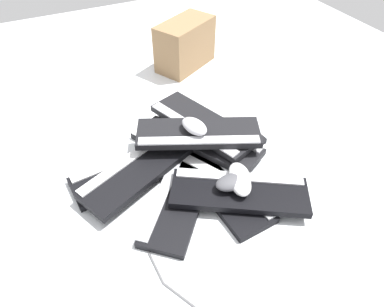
% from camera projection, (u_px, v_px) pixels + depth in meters
% --- Properties ---
extents(ground_plane, '(3.20, 3.20, 0.00)m').
position_uv_depth(ground_plane, '(168.00, 161.00, 1.27)').
color(ground_plane, silver).
extents(keyboard_0, '(0.46, 0.34, 0.03)m').
position_uv_depth(keyboard_0, '(186.00, 149.00, 1.30)').
color(keyboard_0, black).
rests_on(keyboard_0, ground).
extents(keyboard_1, '(0.19, 0.45, 0.03)m').
position_uv_depth(keyboard_1, '(134.00, 170.00, 1.22)').
color(keyboard_1, black).
rests_on(keyboard_1, ground).
extents(keyboard_2, '(0.43, 0.40, 0.03)m').
position_uv_depth(keyboard_2, '(180.00, 195.00, 1.13)').
color(keyboard_2, black).
rests_on(keyboard_2, ground).
extents(keyboard_3, '(0.45, 0.18, 0.03)m').
position_uv_depth(keyboard_3, '(221.00, 183.00, 1.17)').
color(keyboard_3, black).
rests_on(keyboard_3, ground).
extents(keyboard_4, '(0.21, 0.46, 0.03)m').
position_uv_depth(keyboard_4, '(209.00, 151.00, 1.29)').
color(keyboard_4, black).
rests_on(keyboard_4, ground).
extents(keyboard_5, '(0.46, 0.34, 0.03)m').
position_uv_depth(keyboard_5, '(205.00, 138.00, 1.29)').
color(keyboard_5, black).
rests_on(keyboard_5, keyboard_4).
extents(keyboard_6, '(0.46, 0.29, 0.03)m').
position_uv_depth(keyboard_6, '(202.00, 124.00, 1.31)').
color(keyboard_6, black).
rests_on(keyboard_6, keyboard_5).
extents(keyboard_7, '(0.36, 0.45, 0.03)m').
position_uv_depth(keyboard_7, '(239.00, 192.00, 1.10)').
color(keyboard_7, black).
rests_on(keyboard_7, keyboard_3).
extents(keyboard_8, '(0.32, 0.46, 0.03)m').
position_uv_depth(keyboard_8, '(198.00, 133.00, 1.22)').
color(keyboard_8, black).
rests_on(keyboard_8, keyboard_6).
extents(keyboard_9, '(0.32, 0.46, 0.03)m').
position_uv_depth(keyboard_9, '(139.00, 169.00, 1.18)').
color(keyboard_9, black).
rests_on(keyboard_9, keyboard_1).
extents(mouse_0, '(0.12, 0.09, 0.04)m').
position_uv_depth(mouse_0, '(194.00, 126.00, 1.19)').
color(mouse_0, '#B7B7BC').
rests_on(mouse_0, keyboard_8).
extents(mouse_1, '(0.07, 0.11, 0.04)m').
position_uv_depth(mouse_1, '(232.00, 182.00, 1.09)').
color(mouse_1, '#4C4C51').
rests_on(mouse_1, keyboard_7).
extents(mouse_2, '(0.13, 0.10, 0.04)m').
position_uv_depth(mouse_2, '(240.00, 183.00, 1.08)').
color(mouse_2, silver).
rests_on(mouse_2, keyboard_7).
extents(mouse_3, '(0.12, 0.09, 0.04)m').
position_uv_depth(mouse_3, '(239.00, 175.00, 1.11)').
color(mouse_3, silver).
rests_on(mouse_3, keyboard_7).
extents(cable_0, '(0.59, 0.16, 0.01)m').
position_uv_depth(cable_0, '(195.00, 299.00, 0.89)').
color(cable_0, '#59595B').
rests_on(cable_0, ground).
extents(cardboard_box, '(0.28, 0.34, 0.23)m').
position_uv_depth(cardboard_box, '(185.00, 44.00, 1.70)').
color(cardboard_box, olive).
rests_on(cardboard_box, ground).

